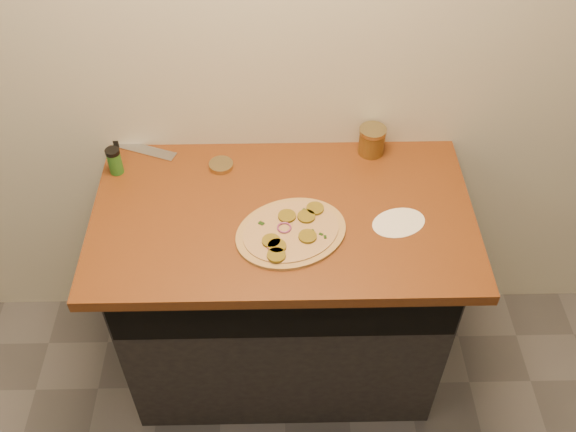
{
  "coord_description": "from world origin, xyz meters",
  "views": [
    {
      "loc": [
        -0.01,
        0.01,
        2.34
      ],
      "look_at": [
        0.02,
        1.35,
        0.95
      ],
      "focal_mm": 40.0,
      "sensor_mm": 36.0,
      "label": 1
    }
  ],
  "objects_px": {
    "salsa_jar": "(372,141)",
    "spice_shaker": "(115,161)",
    "chefs_knife": "(122,143)",
    "pizza": "(291,232)"
  },
  "relations": [
    {
      "from": "salsa_jar",
      "to": "spice_shaker",
      "type": "height_order",
      "value": "salsa_jar"
    },
    {
      "from": "spice_shaker",
      "to": "chefs_knife",
      "type": "bearing_deg",
      "value": 91.86
    },
    {
      "from": "salsa_jar",
      "to": "spice_shaker",
      "type": "distance_m",
      "value": 0.86
    },
    {
      "from": "pizza",
      "to": "spice_shaker",
      "type": "xyz_separation_m",
      "value": [
        -0.57,
        0.29,
        0.04
      ]
    },
    {
      "from": "chefs_knife",
      "to": "spice_shaker",
      "type": "bearing_deg",
      "value": -88.14
    },
    {
      "from": "pizza",
      "to": "spice_shaker",
      "type": "bearing_deg",
      "value": 152.94
    },
    {
      "from": "pizza",
      "to": "chefs_knife",
      "type": "distance_m",
      "value": 0.72
    },
    {
      "from": "pizza",
      "to": "chefs_knife",
      "type": "bearing_deg",
      "value": 143.16
    },
    {
      "from": "pizza",
      "to": "chefs_knife",
      "type": "relative_size",
      "value": 1.36
    },
    {
      "from": "chefs_knife",
      "to": "salsa_jar",
      "type": "xyz_separation_m",
      "value": [
        0.86,
        -0.05,
        0.04
      ]
    }
  ]
}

